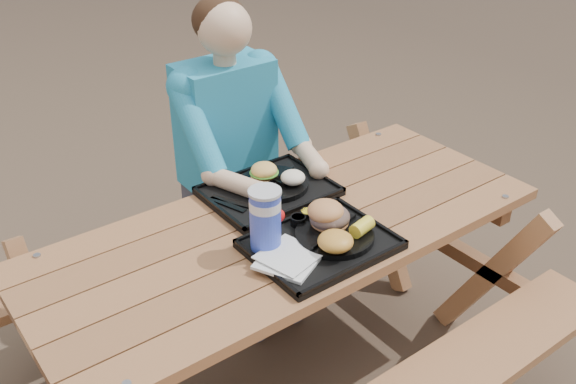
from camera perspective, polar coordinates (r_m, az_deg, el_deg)
ground at (r=2.69m, az=0.00°, el=-16.39°), size 60.00×60.00×0.00m
picnic_table at (r=2.43m, az=0.00°, el=-10.33°), size 1.80×1.49×0.75m
tray_near at (r=2.09m, az=2.90°, el=-4.75°), size 0.45×0.35×0.02m
tray_far at (r=2.37m, az=-1.72°, el=-0.00°), size 0.45×0.35×0.02m
plate_near at (r=2.10m, az=4.16°, el=-3.85°), size 0.26×0.26×0.02m
plate_far at (r=2.38m, az=-1.28°, el=0.73°), size 0.26×0.26×0.02m
napkin_stack at (r=1.99m, az=0.02°, el=-6.01°), size 0.23×0.23×0.02m
soda_cup at (r=2.01m, az=-2.03°, el=-2.56°), size 0.10×0.10×0.20m
condiment_bbq at (r=2.16m, az=0.91°, el=-2.55°), size 0.05×0.05×0.03m
condiment_mustard at (r=2.19m, az=1.79°, el=-2.05°), size 0.05×0.05×0.03m
sandwich at (r=2.10m, az=3.76°, el=-1.34°), size 0.13×0.13×0.13m
mac_cheese at (r=2.01m, az=4.25°, el=-4.38°), size 0.11×0.11×0.06m
corn_cob at (r=2.09m, az=6.60°, el=-3.10°), size 0.10×0.10×0.05m
cutlery_far at (r=2.30m, az=-5.08°, el=-0.85°), size 0.10×0.15×0.01m
burger at (r=2.39m, az=-2.15°, el=2.25°), size 0.10×0.10×0.09m
baked_beans at (r=2.29m, az=-1.56°, el=0.17°), size 0.07×0.07×0.03m
potato_salad at (r=2.35m, az=0.44°, el=1.30°), size 0.09×0.09×0.05m
diner at (r=2.76m, az=-5.13°, el=1.64°), size 0.48×0.84×1.28m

